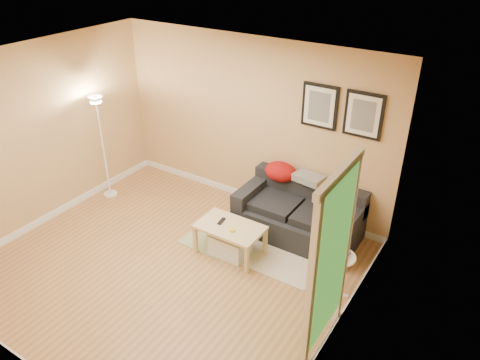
{
  "coord_description": "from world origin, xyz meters",
  "views": [
    {
      "loc": [
        3.33,
        -3.46,
        3.91
      ],
      "look_at": [
        0.55,
        0.85,
        1.05
      ],
      "focal_mm": 34.51,
      "sensor_mm": 36.0,
      "label": 1
    }
  ],
  "objects_px": {
    "sofa": "(298,212)",
    "book_stack": "(340,253)",
    "coffee_table": "(230,240)",
    "side_table": "(338,275)",
    "storage_bin": "(230,244)",
    "floor_lamp": "(104,151)"
  },
  "relations": [
    {
      "from": "coffee_table",
      "to": "side_table",
      "type": "xyz_separation_m",
      "value": [
        1.5,
        0.05,
        0.06
      ]
    },
    {
      "from": "coffee_table",
      "to": "sofa",
      "type": "bearing_deg",
      "value": 48.43
    },
    {
      "from": "sofa",
      "to": "storage_bin",
      "type": "relative_size",
      "value": 3.36
    },
    {
      "from": "storage_bin",
      "to": "side_table",
      "type": "distance_m",
      "value": 1.5
    },
    {
      "from": "book_stack",
      "to": "sofa",
      "type": "bearing_deg",
      "value": 158.43
    },
    {
      "from": "sofa",
      "to": "side_table",
      "type": "relative_size",
      "value": 3.05
    },
    {
      "from": "coffee_table",
      "to": "side_table",
      "type": "relative_size",
      "value": 1.57
    },
    {
      "from": "side_table",
      "to": "book_stack",
      "type": "distance_m",
      "value": 0.32
    },
    {
      "from": "book_stack",
      "to": "side_table",
      "type": "bearing_deg",
      "value": -15.52
    },
    {
      "from": "sofa",
      "to": "book_stack",
      "type": "relative_size",
      "value": 7.17
    },
    {
      "from": "side_table",
      "to": "floor_lamp",
      "type": "xyz_separation_m",
      "value": [
        -4.02,
        0.16,
        0.52
      ]
    },
    {
      "from": "storage_bin",
      "to": "side_table",
      "type": "bearing_deg",
      "value": 2.58
    },
    {
      "from": "storage_bin",
      "to": "floor_lamp",
      "type": "relative_size",
      "value": 0.3
    },
    {
      "from": "storage_bin",
      "to": "side_table",
      "type": "relative_size",
      "value": 0.91
    },
    {
      "from": "sofa",
      "to": "storage_bin",
      "type": "xyz_separation_m",
      "value": [
        -0.55,
        -0.89,
        -0.22
      ]
    },
    {
      "from": "side_table",
      "to": "sofa",
      "type": "bearing_deg",
      "value": 138.64
    },
    {
      "from": "storage_bin",
      "to": "book_stack",
      "type": "bearing_deg",
      "value": 2.74
    },
    {
      "from": "sofa",
      "to": "storage_bin",
      "type": "distance_m",
      "value": 1.07
    },
    {
      "from": "coffee_table",
      "to": "floor_lamp",
      "type": "height_order",
      "value": "floor_lamp"
    },
    {
      "from": "sofa",
      "to": "storage_bin",
      "type": "height_order",
      "value": "sofa"
    },
    {
      "from": "side_table",
      "to": "floor_lamp",
      "type": "bearing_deg",
      "value": 177.76
    },
    {
      "from": "sofa",
      "to": "side_table",
      "type": "height_order",
      "value": "sofa"
    }
  ]
}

